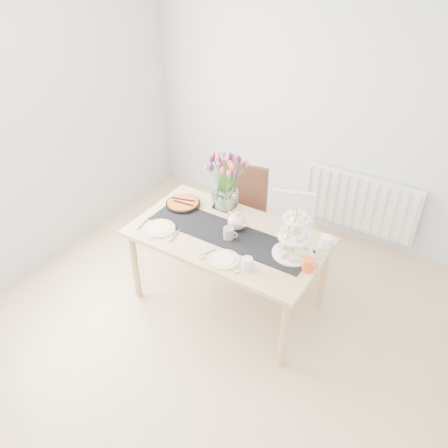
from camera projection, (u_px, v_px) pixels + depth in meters
The scene contains 16 objects.
room_shell at pixel (192, 226), 3.06m from camera, with size 4.50×4.50×4.50m.
radiator at pixel (359, 203), 4.85m from camera, with size 1.20×0.08×0.60m, color white.
dining_table at pixel (228, 242), 3.94m from camera, with size 1.60×0.90×0.75m.
chair_brown at pixel (240, 206), 4.60m from camera, with size 0.55×0.55×0.95m.
chair_white at pixel (290, 229), 4.43m from camera, with size 0.51×0.51×0.82m.
table_runner at pixel (228, 234), 3.90m from camera, with size 1.40×0.35×0.01m, color black.
tulip_vase at pixel (225, 173), 4.04m from camera, with size 0.62×0.62×0.53m.
cake_stand at pixel (294, 241), 3.61m from camera, with size 0.32×0.32×0.47m.
teapot at pixel (237, 221), 3.91m from camera, with size 0.25×0.21×0.17m, color silver, non-canonical shape.
cream_jug at pixel (325, 242), 3.74m from camera, with size 0.10×0.10×0.10m, color white.
tart_tin at pixel (183, 204), 4.25m from camera, with size 0.31×0.31×0.04m.
mug_grey at pixel (229, 233), 3.82m from camera, with size 0.09×0.09×0.11m, color gray.
mug_white at pixel (247, 264), 3.52m from camera, with size 0.08×0.08×0.10m, color silver.
mug_orange at pixel (308, 265), 3.51m from camera, with size 0.08×0.08×0.10m, color #FF571C.
plate_left at pixel (159, 228), 3.96m from camera, with size 0.26×0.26×0.01m, color white.
plate_right at pixel (224, 260), 3.63m from camera, with size 0.24×0.24×0.01m, color white.
Camera 1 is at (1.50, -2.00, 3.08)m, focal length 38.00 mm.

